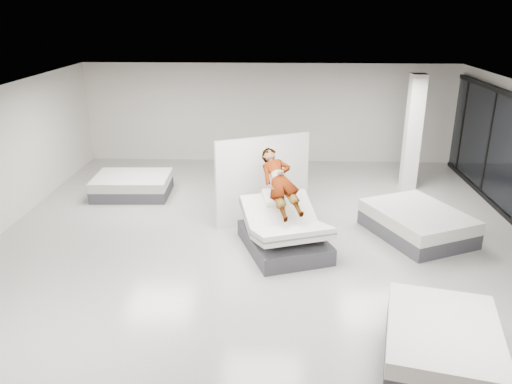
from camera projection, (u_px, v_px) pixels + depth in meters
room at (263, 185)px, 9.68m from camera, size 14.00×14.04×3.20m
hero_bed at (284, 233)px, 10.50m from camera, size 2.08×2.39×1.15m
person at (280, 190)px, 10.48m from camera, size 1.09×1.58×1.66m
remote at (295, 205)px, 10.30m from camera, size 0.09×0.15×0.08m
divider_panel at (263, 181)px, 11.64m from camera, size 2.14×1.05×2.10m
flat_bed_right_far at (417, 223)px, 11.18m from camera, size 2.44×2.71×0.61m
flat_bed_right_near at (442, 343)px, 7.22m from camera, size 2.00×2.39×0.57m
flat_bed_left_far at (132, 185)px, 13.63m from camera, size 2.05×1.57×0.55m
column at (413, 133)px, 13.74m from camera, size 0.40×0.40×3.20m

